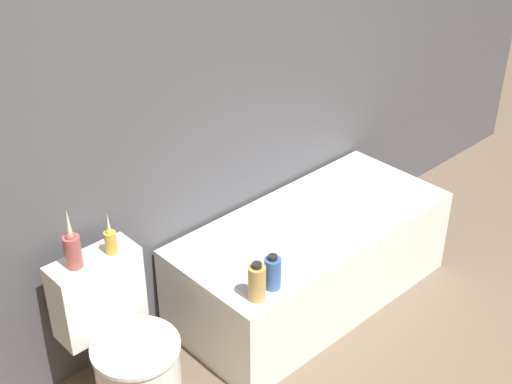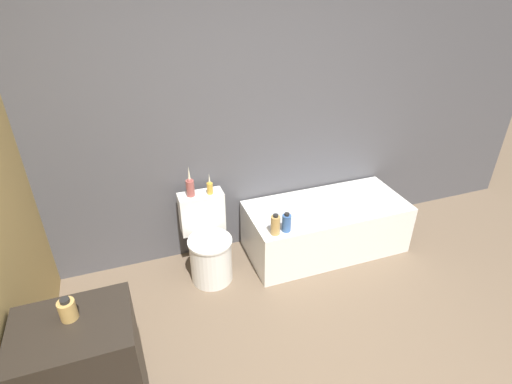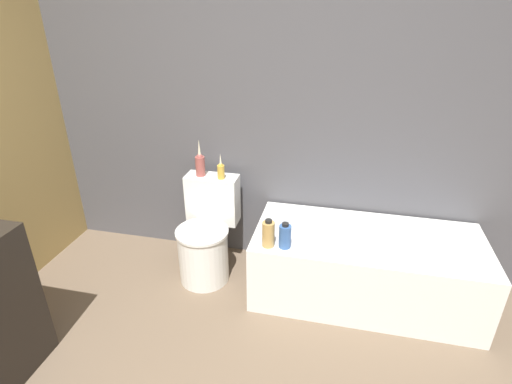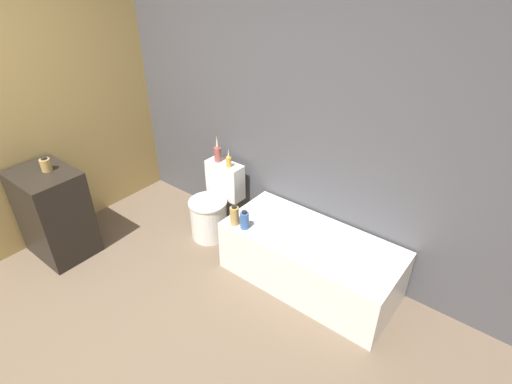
{
  "view_description": "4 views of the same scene",
  "coord_description": "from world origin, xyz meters",
  "px_view_note": "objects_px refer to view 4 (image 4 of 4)",
  "views": [
    {
      "loc": [
        -1.5,
        -0.31,
        2.46
      ],
      "look_at": [
        0.23,
        1.53,
        0.93
      ],
      "focal_mm": 50.0,
      "sensor_mm": 36.0,
      "label": 1
    },
    {
      "loc": [
        -0.9,
        -1.03,
        2.42
      ],
      "look_at": [
        -0.01,
        1.49,
        0.87
      ],
      "focal_mm": 28.0,
      "sensor_mm": 36.0,
      "label": 2
    },
    {
      "loc": [
        0.53,
        -0.63,
        1.88
      ],
      "look_at": [
        0.03,
        1.52,
        0.79
      ],
      "focal_mm": 28.0,
      "sensor_mm": 36.0,
      "label": 3
    },
    {
      "loc": [
        1.98,
        -0.62,
        2.51
      ],
      "look_at": [
        0.36,
        1.43,
        0.89
      ],
      "focal_mm": 28.0,
      "sensor_mm": 36.0,
      "label": 4
    }
  ],
  "objects_px": {
    "toilet": "(214,207)",
    "shampoo_bottle_short": "(244,220)",
    "vase_gold": "(218,153)",
    "bathtub": "(310,260)",
    "vase_silver": "(229,161)",
    "soap_bottle_glass": "(46,165)",
    "shampoo_bottle_tall": "(234,216)"
  },
  "relations": [
    {
      "from": "toilet",
      "to": "vase_silver",
      "type": "height_order",
      "value": "vase_silver"
    },
    {
      "from": "bathtub",
      "to": "shampoo_bottle_short",
      "type": "height_order",
      "value": "shampoo_bottle_short"
    },
    {
      "from": "soap_bottle_glass",
      "to": "shampoo_bottle_tall",
      "type": "bearing_deg",
      "value": 28.45
    },
    {
      "from": "vase_gold",
      "to": "shampoo_bottle_tall",
      "type": "bearing_deg",
      "value": -36.84
    },
    {
      "from": "shampoo_bottle_short",
      "to": "vase_silver",
      "type": "bearing_deg",
      "value": 142.2
    },
    {
      "from": "bathtub",
      "to": "shampoo_bottle_short",
      "type": "bearing_deg",
      "value": -155.11
    },
    {
      "from": "toilet",
      "to": "vase_gold",
      "type": "distance_m",
      "value": 0.54
    },
    {
      "from": "shampoo_bottle_tall",
      "to": "vase_silver",
      "type": "bearing_deg",
      "value": 135.53
    },
    {
      "from": "vase_silver",
      "to": "shampoo_bottle_short",
      "type": "bearing_deg",
      "value": -37.8
    },
    {
      "from": "bathtub",
      "to": "vase_silver",
      "type": "distance_m",
      "value": 1.19
    },
    {
      "from": "toilet",
      "to": "vase_gold",
      "type": "height_order",
      "value": "vase_gold"
    },
    {
      "from": "toilet",
      "to": "shampoo_bottle_short",
      "type": "relative_size",
      "value": 4.19
    },
    {
      "from": "soap_bottle_glass",
      "to": "vase_gold",
      "type": "distance_m",
      "value": 1.5
    },
    {
      "from": "vase_gold",
      "to": "shampoo_bottle_tall",
      "type": "height_order",
      "value": "vase_gold"
    },
    {
      "from": "toilet",
      "to": "shampoo_bottle_short",
      "type": "distance_m",
      "value": 0.71
    },
    {
      "from": "shampoo_bottle_tall",
      "to": "bathtub",
      "type": "bearing_deg",
      "value": 21.91
    },
    {
      "from": "toilet",
      "to": "shampoo_bottle_tall",
      "type": "bearing_deg",
      "value": -27.5
    },
    {
      "from": "vase_gold",
      "to": "shampoo_bottle_tall",
      "type": "xyz_separation_m",
      "value": [
        0.59,
        -0.44,
        -0.24
      ]
    },
    {
      "from": "toilet",
      "to": "soap_bottle_glass",
      "type": "height_order",
      "value": "soap_bottle_glass"
    },
    {
      "from": "vase_gold",
      "to": "shampoo_bottle_short",
      "type": "height_order",
      "value": "vase_gold"
    },
    {
      "from": "vase_gold",
      "to": "vase_silver",
      "type": "bearing_deg",
      "value": -7.34
    },
    {
      "from": "shampoo_bottle_short",
      "to": "soap_bottle_glass",
      "type": "bearing_deg",
      "value": -152.88
    },
    {
      "from": "bathtub",
      "to": "vase_silver",
      "type": "xyz_separation_m",
      "value": [
        -1.05,
        0.17,
        0.53
      ]
    },
    {
      "from": "toilet",
      "to": "shampoo_bottle_short",
      "type": "height_order",
      "value": "toilet"
    },
    {
      "from": "toilet",
      "to": "shampoo_bottle_short",
      "type": "bearing_deg",
      "value": -22.71
    },
    {
      "from": "shampoo_bottle_tall",
      "to": "soap_bottle_glass",
      "type": "bearing_deg",
      "value": -151.55
    },
    {
      "from": "soap_bottle_glass",
      "to": "vase_silver",
      "type": "bearing_deg",
      "value": 49.77
    },
    {
      "from": "shampoo_bottle_short",
      "to": "shampoo_bottle_tall",
      "type": "bearing_deg",
      "value": -174.83
    },
    {
      "from": "toilet",
      "to": "vase_silver",
      "type": "distance_m",
      "value": 0.5
    },
    {
      "from": "toilet",
      "to": "vase_gold",
      "type": "relative_size",
      "value": 2.63
    },
    {
      "from": "bathtub",
      "to": "vase_silver",
      "type": "bearing_deg",
      "value": 170.61
    },
    {
      "from": "bathtub",
      "to": "soap_bottle_glass",
      "type": "height_order",
      "value": "soap_bottle_glass"
    }
  ]
}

